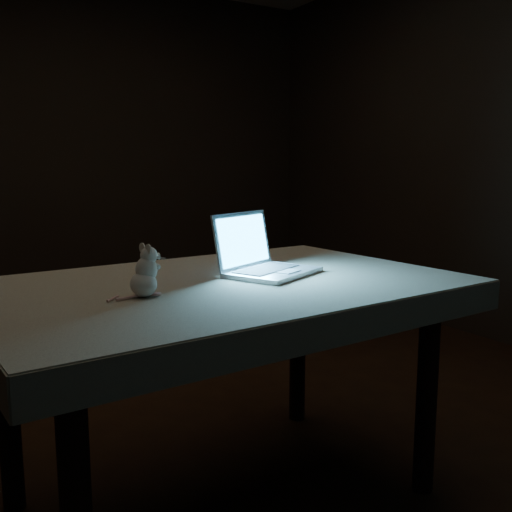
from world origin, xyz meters
TOP-DOWN VIEW (x-y plane):
  - floor at (0.00, 0.00)m, footprint 5.00×5.00m
  - back_wall at (0.00, 2.50)m, footprint 4.50×0.04m
  - table at (-0.12, -0.63)m, footprint 1.47×1.01m
  - tablecloth at (-0.22, -0.67)m, footprint 1.73×1.39m
  - laptop at (0.08, -0.62)m, footprint 0.40×0.38m
  - plush_mouse at (-0.42, -0.72)m, footprint 0.15×0.15m

SIDE VIEW (x-z plane):
  - floor at x=0.00m, z-range 0.00..0.00m
  - table at x=-0.12m, z-range 0.00..0.76m
  - tablecloth at x=-0.22m, z-range 0.67..0.76m
  - plush_mouse at x=-0.42m, z-range 0.76..0.92m
  - laptop at x=0.08m, z-range 0.76..0.97m
  - back_wall at x=0.00m, z-range 0.00..2.60m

